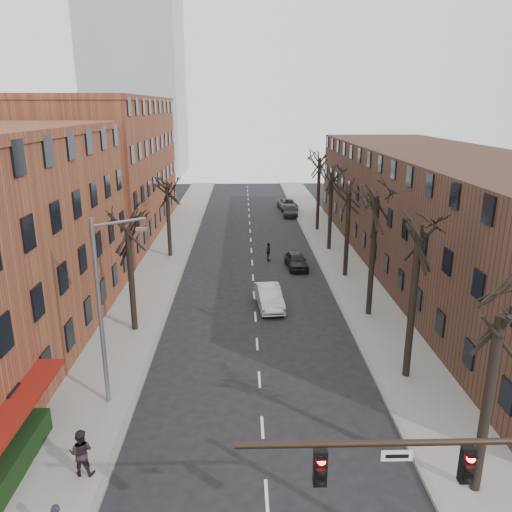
{
  "coord_description": "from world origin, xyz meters",
  "views": [
    {
      "loc": [
        -0.77,
        -10.77,
        13.52
      ],
      "look_at": [
        0.06,
        20.84,
        4.0
      ],
      "focal_mm": 35.0,
      "sensor_mm": 36.0,
      "label": 1
    }
  ],
  "objects": [
    {
      "name": "sidewalk_left",
      "position": [
        -8.0,
        35.0,
        0.07
      ],
      "size": [
        4.0,
        90.0,
        0.15
      ],
      "primitive_type": "cube",
      "color": "gray",
      "rests_on": "ground"
    },
    {
      "name": "sidewalk_right",
      "position": [
        8.0,
        35.0,
        0.07
      ],
      "size": [
        4.0,
        90.0,
        0.15
      ],
      "primitive_type": "cube",
      "color": "gray",
      "rests_on": "ground"
    },
    {
      "name": "building_left_far",
      "position": [
        -16.0,
        44.0,
        7.0
      ],
      "size": [
        12.0,
        28.0,
        14.0
      ],
      "primitive_type": "cube",
      "color": "brown",
      "rests_on": "ground"
    },
    {
      "name": "building_right",
      "position": [
        16.0,
        30.0,
        5.0
      ],
      "size": [
        12.0,
        50.0,
        10.0
      ],
      "primitive_type": "cube",
      "color": "#472B21",
      "rests_on": "ground"
    },
    {
      "name": "office_tower",
      "position": [
        -22.0,
        95.0,
        30.0
      ],
      "size": [
        18.0,
        18.0,
        60.0
      ],
      "primitive_type": "cube",
      "color": "#B2B7BF",
      "rests_on": "ground"
    },
    {
      "name": "awning_left",
      "position": [
        -9.4,
        6.0,
        0.0
      ],
      "size": [
        1.2,
        7.0,
        0.15
      ],
      "primitive_type": "cube",
      "color": "maroon",
      "rests_on": "ground"
    },
    {
      "name": "hedge",
      "position": [
        -9.5,
        5.0,
        0.65
      ],
      "size": [
        0.8,
        6.0,
        1.0
      ],
      "primitive_type": "cube",
      "color": "black",
      "rests_on": "sidewalk_left"
    },
    {
      "name": "tree_right_a",
      "position": [
        7.6,
        4.0,
        0.0
      ],
      "size": [
        5.2,
        5.2,
        10.0
      ],
      "primitive_type": null,
      "color": "black",
      "rests_on": "ground"
    },
    {
      "name": "tree_right_b",
      "position": [
        7.6,
        12.0,
        0.0
      ],
      "size": [
        5.2,
        5.2,
        10.8
      ],
      "primitive_type": null,
      "color": "black",
      "rests_on": "ground"
    },
    {
      "name": "tree_right_c",
      "position": [
        7.6,
        20.0,
        0.0
      ],
      "size": [
        5.2,
        5.2,
        11.6
      ],
      "primitive_type": null,
      "color": "black",
      "rests_on": "ground"
    },
    {
      "name": "tree_right_d",
      "position": [
        7.6,
        28.0,
        0.0
      ],
      "size": [
        5.2,
        5.2,
        10.0
      ],
      "primitive_type": null,
      "color": "black",
      "rests_on": "ground"
    },
    {
      "name": "tree_right_e",
      "position": [
        7.6,
        36.0,
        0.0
      ],
      "size": [
        5.2,
        5.2,
        10.8
      ],
      "primitive_type": null,
      "color": "black",
      "rests_on": "ground"
    },
    {
      "name": "tree_right_f",
      "position": [
        7.6,
        44.0,
        0.0
      ],
      "size": [
        5.2,
        5.2,
        11.6
      ],
      "primitive_type": null,
      "color": "black",
      "rests_on": "ground"
    },
    {
      "name": "tree_left_a",
      "position": [
        -7.6,
        18.0,
        0.0
      ],
      "size": [
        5.2,
        5.2,
        9.5
      ],
      "primitive_type": null,
      "color": "black",
      "rests_on": "ground"
    },
    {
      "name": "tree_left_b",
      "position": [
        -7.6,
        34.0,
        0.0
      ],
      "size": [
        5.2,
        5.2,
        9.5
      ],
      "primitive_type": null,
      "color": "black",
      "rests_on": "ground"
    },
    {
      "name": "signal_mast_arm",
      "position": [
        5.45,
        -1.0,
        4.4
      ],
      "size": [
        8.14,
        0.3,
        7.2
      ],
      "color": "black",
      "rests_on": "ground"
    },
    {
      "name": "streetlight",
      "position": [
        -7.03,
        10.0,
        5.01
      ],
      "size": [
        2.45,
        0.22,
        9.03
      ],
      "color": "slate",
      "rests_on": "ground"
    },
    {
      "name": "silver_sedan",
      "position": [
        1.0,
        21.67,
        0.75
      ],
      "size": [
        2.04,
        4.69,
        1.5
      ],
      "primitive_type": "imported",
      "rotation": [
        0.0,
        0.0,
        0.1
      ],
      "color": "silver",
      "rests_on": "ground"
    },
    {
      "name": "parked_car_near",
      "position": [
        3.8,
        30.43,
        0.69
      ],
      "size": [
        2.0,
        4.18,
        1.38
      ],
      "primitive_type": "imported",
      "rotation": [
        0.0,
        0.0,
        0.09
      ],
      "color": "black",
      "rests_on": "ground"
    },
    {
      "name": "parked_car_mid",
      "position": [
        5.3,
        51.84,
        0.65
      ],
      "size": [
        2.2,
        4.63,
        1.3
      ],
      "primitive_type": "imported",
      "rotation": [
        0.0,
        0.0,
        -0.09
      ],
      "color": "black",
      "rests_on": "ground"
    },
    {
      "name": "parked_car_far",
      "position": [
        5.3,
        56.11,
        0.7
      ],
      "size": [
        2.75,
        5.21,
        1.4
      ],
      "primitive_type": "imported",
      "rotation": [
        0.0,
        0.0,
        0.09
      ],
      "color": "#515559",
      "rests_on": "ground"
    },
    {
      "name": "pedestrian_b",
      "position": [
        -6.91,
        5.15,
        1.09
      ],
      "size": [
        0.95,
        0.75,
        1.88
      ],
      "primitive_type": "imported",
      "rotation": [
        0.0,
        0.0,
        3.09
      ],
      "color": "black",
      "rests_on": "sidewalk_left"
    },
    {
      "name": "pedestrian_crossing",
      "position": [
        1.49,
        32.56,
        0.86
      ],
      "size": [
        0.6,
        1.07,
        1.71
      ],
      "primitive_type": "imported",
      "rotation": [
        0.0,
        0.0,
        1.37
      ],
      "color": "black",
      "rests_on": "ground"
    }
  ]
}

